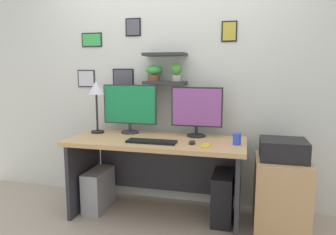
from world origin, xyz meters
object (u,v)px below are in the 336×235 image
object	(u,v)px
desk_lamp	(96,92)
monitor_right	(197,110)
monitor_left	(130,107)
printer	(283,149)
computer_tower_left	(99,189)
pen_cup	(237,139)
cell_phone	(206,145)
drawer_cabinet	(281,194)
keyboard	(151,142)
desk	(158,159)
computer_mouse	(192,142)
computer_tower_right	(223,197)

from	to	relation	value
desk_lamp	monitor_right	bearing A→B (deg)	4.42
monitor_left	monitor_right	distance (m)	0.68
printer	computer_tower_left	bearing A→B (deg)	-179.42
pen_cup	computer_tower_left	xyz separation A→B (m)	(-1.34, 0.04, -0.60)
cell_phone	drawer_cabinet	distance (m)	0.79
cell_phone	printer	size ratio (longest dim) A/B	0.37
monitor_left	desk_lamp	world-z (taller)	desk_lamp
keyboard	printer	distance (m)	1.13
printer	drawer_cabinet	bearing A→B (deg)	90.00
desk	cell_phone	bearing A→B (deg)	-22.99
monitor_left	keyboard	bearing A→B (deg)	-46.91
monitor_left	monitor_right	bearing A→B (deg)	-0.01
computer_mouse	printer	size ratio (longest dim) A/B	0.24
monitor_left	keyboard	size ratio (longest dim) A/B	1.27
computer_tower_left	computer_tower_right	xyz separation A→B (m)	(1.23, 0.05, 0.03)
computer_mouse	drawer_cabinet	xyz separation A→B (m)	(0.76, 0.13, -0.45)
computer_mouse	desk_lamp	size ratio (longest dim) A/B	0.17
drawer_cabinet	printer	size ratio (longest dim) A/B	1.66
desk_lamp	pen_cup	bearing A→B (deg)	-7.09
pen_cup	computer_tower_right	distance (m)	0.59
desk_lamp	pen_cup	distance (m)	1.45
pen_cup	drawer_cabinet	size ratio (longest dim) A/B	0.16
pen_cup	cell_phone	bearing A→B (deg)	-155.29
cell_phone	pen_cup	bearing A→B (deg)	29.42
desk_lamp	pen_cup	size ratio (longest dim) A/B	5.29
computer_mouse	monitor_right	bearing A→B (deg)	92.38
computer_tower_right	cell_phone	bearing A→B (deg)	-123.88
keyboard	pen_cup	world-z (taller)	pen_cup
monitor_left	desk	bearing A→B (deg)	-25.55
computer_mouse	computer_tower_right	xyz separation A→B (m)	(0.26, 0.16, -0.54)
cell_phone	desk	bearing A→B (deg)	161.73
desk_lamp	computer_tower_left	bearing A→B (deg)	-66.92
monitor_left	cell_phone	distance (m)	0.94
keyboard	drawer_cabinet	distance (m)	1.21
monitor_right	desk_lamp	size ratio (longest dim) A/B	0.93
monitor_left	cell_phone	bearing A→B (deg)	-24.06
computer_tower_left	pen_cup	bearing A→B (deg)	-1.72
monitor_left	computer_tower_right	world-z (taller)	monitor_left
desk	computer_mouse	world-z (taller)	computer_mouse
computer_mouse	pen_cup	xyz separation A→B (m)	(0.38, 0.07, 0.04)
keyboard	desk_lamp	world-z (taller)	desk_lamp
pen_cup	printer	world-z (taller)	pen_cup
monitor_right	computer_tower_left	distance (m)	1.26
monitor_left	desk_lamp	xyz separation A→B (m)	(-0.33, -0.08, 0.15)
printer	cell_phone	bearing A→B (deg)	-164.79
keyboard	computer_tower_right	world-z (taller)	keyboard
desk_lamp	computer_tower_right	world-z (taller)	desk_lamp
monitor_left	keyboard	xyz separation A→B (m)	(0.34, -0.36, -0.26)
monitor_right	pen_cup	distance (m)	0.51
drawer_cabinet	printer	bearing A→B (deg)	-90.00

